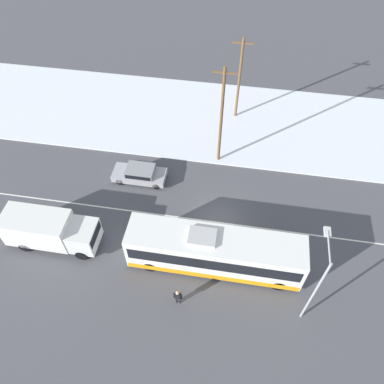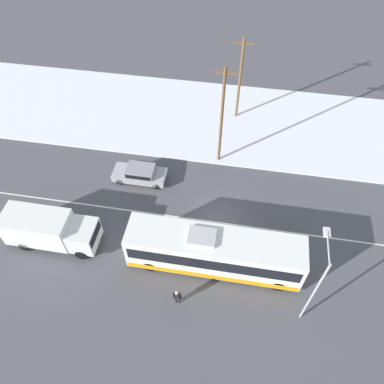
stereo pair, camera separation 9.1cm
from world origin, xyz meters
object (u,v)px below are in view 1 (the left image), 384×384
object	(u,v)px
sedan_car	(140,173)
utility_pole_snowlot	(239,79)
city_bus	(215,252)
pedestrian_at_stop	(178,296)
utility_pole_roadside	(221,117)
box_truck	(49,230)
streetlamp	(318,278)

from	to	relation	value
sedan_car	utility_pole_snowlot	size ratio (longest dim) A/B	0.54
sedan_car	city_bus	bearing A→B (deg)	135.43
city_bus	pedestrian_at_stop	world-z (taller)	city_bus
utility_pole_roadside	utility_pole_snowlot	world-z (taller)	utility_pole_roadside
utility_pole_roadside	city_bus	bearing A→B (deg)	-85.08
utility_pole_roadside	utility_pole_snowlot	bearing A→B (deg)	81.27
box_truck	sedan_car	world-z (taller)	box_truck
city_bus	pedestrian_at_stop	xyz separation A→B (m)	(-1.95, -3.18, -0.71)
pedestrian_at_stop	utility_pole_snowlot	bearing A→B (deg)	84.13
streetlamp	utility_pole_snowlot	world-z (taller)	utility_pole_snowlot
city_bus	utility_pole_snowlot	world-z (taller)	utility_pole_snowlot
box_truck	utility_pole_roadside	bearing A→B (deg)	43.37
pedestrian_at_stop	utility_pole_snowlot	size ratio (longest dim) A/B	0.20
streetlamp	utility_pole_roadside	bearing A→B (deg)	118.60
box_truck	utility_pole_roadside	xyz separation A→B (m)	(10.91, 10.30, 3.23)
utility_pole_snowlot	streetlamp	bearing A→B (deg)	-72.55
sedan_car	utility_pole_snowlot	xyz separation A→B (m)	(7.13, 9.55, 3.53)
box_truck	utility_pole_roadside	distance (m)	15.35
box_truck	streetlamp	distance (m)	18.15
sedan_car	streetlamp	world-z (taller)	streetlamp
city_bus	streetlamp	bearing A→B (deg)	-21.29
city_bus	utility_pole_snowlot	xyz separation A→B (m)	(0.07, 16.51, 2.57)
sedan_car	utility_pole_roadside	xyz separation A→B (m)	(6.18, 3.32, 4.07)
sedan_car	pedestrian_at_stop	xyz separation A→B (m)	(5.11, -10.14, 0.25)
box_truck	utility_pole_roadside	size ratio (longest dim) A/B	0.72
sedan_car	utility_pole_roadside	world-z (taller)	utility_pole_roadside
city_bus	sedan_car	xyz separation A→B (m)	(-7.06, 6.96, -0.96)
sedan_car	utility_pole_snowlot	bearing A→B (deg)	-126.77
city_bus	pedestrian_at_stop	bearing A→B (deg)	-121.52
city_bus	sedan_car	distance (m)	9.96
city_bus	utility_pole_snowlot	distance (m)	16.70
utility_pole_roadside	utility_pole_snowlot	size ratio (longest dim) A/B	1.13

